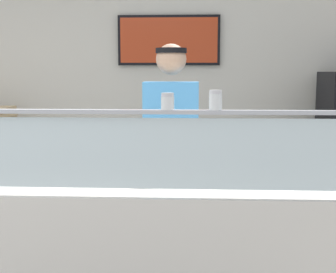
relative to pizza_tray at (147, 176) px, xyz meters
The scene contains 8 objects.
shop_rear_unit 2.10m from the pizza_tray, 87.53° to the left, with size 6.59×0.13×2.70m.
serving_counter 0.50m from the pizza_tray, 33.16° to the right, with size 2.19×0.79×0.95m, color silver.
sneeze_guard 0.48m from the pizza_tray, 77.09° to the right, with size 2.01×0.06×0.44m.
pizza_tray is the anchor object (origin of this frame).
pizza_server 0.03m from the pizza_tray, 127.17° to the right, with size 0.07×0.28×0.01m, color #ADAFB7.
parmesan_shaker 0.62m from the pizza_tray, 70.11° to the right, with size 0.06×0.06×0.08m.
pepper_flake_shaker 0.71m from the pizza_tray, 46.25° to the right, with size 0.06×0.06×0.10m.
worker_figure 0.60m from the pizza_tray, 78.73° to the left, with size 0.41×0.50×1.76m.
Camera 1 is at (1.27, -2.26, 1.57)m, focal length 51.00 mm.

